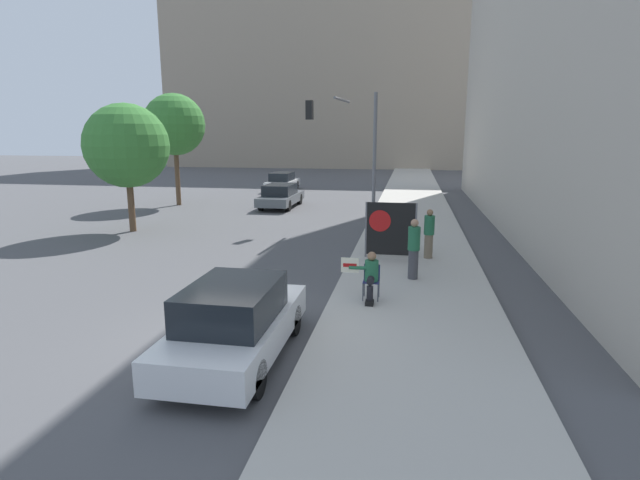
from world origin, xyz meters
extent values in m
plane|color=#4F4F51|center=(0.00, 0.00, 0.00)|extent=(160.00, 160.00, 0.00)
cube|color=#B7B2A8|center=(3.56, 15.00, 0.07)|extent=(4.14, 90.00, 0.15)
cube|color=gray|center=(-2.00, 58.10, 14.29)|extent=(52.00, 12.00, 28.59)
cylinder|color=#474C56|center=(2.33, 2.70, 0.37)|extent=(0.03, 0.03, 0.44)
cylinder|color=#474C56|center=(2.70, 2.70, 0.37)|extent=(0.03, 0.03, 0.44)
cylinder|color=#474C56|center=(2.33, 3.07, 0.37)|extent=(0.03, 0.03, 0.44)
cylinder|color=#474C56|center=(2.70, 3.07, 0.37)|extent=(0.03, 0.03, 0.44)
cube|color=navy|center=(2.51, 2.89, 0.60)|extent=(0.40, 0.40, 0.02)
cube|color=navy|center=(2.51, 3.08, 0.80)|extent=(0.40, 0.02, 0.38)
cylinder|color=black|center=(2.51, 2.73, 0.70)|extent=(0.18, 0.42, 0.18)
cylinder|color=black|center=(2.51, 2.52, 0.37)|extent=(0.16, 0.16, 0.44)
cube|color=black|center=(2.51, 2.46, 0.20)|extent=(0.20, 0.28, 0.10)
cylinder|color=#236642|center=(2.51, 2.92, 0.87)|extent=(0.34, 0.34, 0.52)
sphere|color=#936B4C|center=(2.51, 2.92, 1.24)|extent=(0.22, 0.22, 0.22)
cylinder|color=#236642|center=(2.19, 2.84, 0.95)|extent=(0.45, 0.09, 0.09)
cube|color=#EAE5C6|center=(1.98, 2.84, 1.01)|extent=(0.44, 0.02, 0.38)
cube|color=#AD1414|center=(1.98, 2.83, 1.01)|extent=(0.34, 0.01, 0.09)
cylinder|color=#424247|center=(3.54, 4.91, 0.56)|extent=(0.28, 0.28, 0.84)
cylinder|color=#236642|center=(3.54, 4.91, 1.31)|extent=(0.34, 0.34, 0.66)
sphere|color=tan|center=(3.54, 4.91, 1.75)|extent=(0.22, 0.22, 0.22)
cylinder|color=#756651|center=(4.05, 7.47, 0.54)|extent=(0.28, 0.28, 0.79)
cylinder|color=#236642|center=(4.05, 7.47, 1.25)|extent=(0.34, 0.34, 0.63)
sphere|color=#936B4C|center=(4.05, 7.47, 1.67)|extent=(0.21, 0.21, 0.21)
cylinder|color=slate|center=(1.99, 7.25, 1.07)|extent=(0.06, 0.06, 1.85)
cylinder|color=slate|center=(3.61, 7.25, 1.07)|extent=(0.06, 0.06, 1.85)
cube|color=black|center=(2.80, 7.25, 1.12)|extent=(1.62, 0.02, 1.75)
cylinder|color=red|center=(2.44, 7.23, 1.38)|extent=(0.71, 0.01, 0.71)
cylinder|color=slate|center=(1.77, 13.53, 3.05)|extent=(0.16, 0.16, 5.82)
cylinder|color=slate|center=(0.27, 13.64, 5.66)|extent=(0.33, 3.00, 0.11)
cube|color=black|center=(-1.22, 13.75, 5.24)|extent=(0.32, 0.32, 0.84)
sphere|color=green|center=(-1.22, 13.75, 4.96)|extent=(0.18, 0.18, 0.18)
cube|color=white|center=(0.27, -0.62, 0.56)|extent=(1.76, 4.26, 0.58)
cube|color=black|center=(0.27, -0.79, 1.18)|extent=(1.51, 2.21, 0.67)
cylinder|color=black|center=(-0.50, 0.70, 0.32)|extent=(0.22, 0.64, 0.64)
cylinder|color=black|center=(1.04, 0.70, 0.32)|extent=(0.22, 0.64, 0.64)
cylinder|color=black|center=(-0.50, -1.94, 0.32)|extent=(0.22, 0.64, 0.64)
cylinder|color=black|center=(1.04, -1.94, 0.32)|extent=(0.22, 0.64, 0.64)
cube|color=#565B60|center=(-3.99, 18.98, 0.52)|extent=(1.78, 4.69, 0.49)
cube|color=black|center=(-3.99, 18.79, 1.06)|extent=(1.53, 2.44, 0.60)
cylinder|color=black|center=(-4.78, 20.44, 0.32)|extent=(0.22, 0.64, 0.64)
cylinder|color=black|center=(-3.21, 20.44, 0.32)|extent=(0.22, 0.64, 0.64)
cylinder|color=black|center=(-4.78, 17.53, 0.32)|extent=(0.22, 0.64, 0.64)
cylinder|color=black|center=(-3.21, 17.53, 0.32)|extent=(0.22, 0.64, 0.64)
cube|color=white|center=(-6.09, 27.52, 0.52)|extent=(1.70, 4.48, 0.50)
cube|color=black|center=(-6.09, 27.34, 1.07)|extent=(1.46, 2.33, 0.61)
cylinder|color=black|center=(-6.83, 28.91, 0.32)|extent=(0.22, 0.64, 0.64)
cylinder|color=black|center=(-5.35, 28.91, 0.32)|extent=(0.22, 0.64, 0.64)
cylinder|color=black|center=(-6.83, 26.13, 0.32)|extent=(0.22, 0.64, 0.64)
cylinder|color=black|center=(-5.35, 26.13, 0.32)|extent=(0.22, 0.64, 0.64)
cylinder|color=brown|center=(-8.54, 10.70, 1.23)|extent=(0.28, 0.28, 2.45)
sphere|color=#387A33|center=(-8.54, 10.70, 3.70)|extent=(3.55, 3.55, 3.55)
cylinder|color=brown|center=(-10.29, 18.82, 1.74)|extent=(0.28, 0.28, 3.48)
sphere|color=#387A33|center=(-10.29, 18.82, 4.73)|extent=(3.56, 3.56, 3.56)
camera|label=1|loc=(3.37, -9.01, 4.17)|focal=28.00mm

